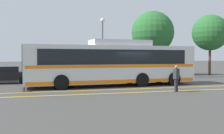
# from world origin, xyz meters

# --- Properties ---
(ground_plane) EXTENTS (220.00, 220.00, 0.00)m
(ground_plane) POSITION_xyz_m (0.00, 0.00, 0.00)
(ground_plane) COLOR #423F3D
(lane_strip_0) EXTENTS (32.59, 0.20, 0.01)m
(lane_strip_0) POSITION_xyz_m (-1.30, -1.88, 0.00)
(lane_strip_0) COLOR gold
(lane_strip_0) RESTS_ON ground_plane
(lane_strip_1) EXTENTS (32.59, 0.20, 0.01)m
(lane_strip_1) POSITION_xyz_m (-1.30, -3.57, 0.00)
(lane_strip_1) COLOR gold
(lane_strip_1) RESTS_ON ground_plane
(curb_strip) EXTENTS (40.59, 0.36, 0.15)m
(curb_strip) POSITION_xyz_m (-1.30, 5.65, 0.07)
(curb_strip) COLOR #99999E
(curb_strip) RESTS_ON ground_plane
(transit_bus) EXTENTS (13.02, 3.28, 3.41)m
(transit_bus) POSITION_xyz_m (-1.28, 0.32, 1.71)
(transit_bus) COLOR silver
(transit_bus) RESTS_ON ground_plane
(parked_car_1) EXTENTS (4.32, 2.05, 1.40)m
(parked_car_1) POSITION_xyz_m (-9.15, 4.34, 0.72)
(parked_car_1) COLOR black
(parked_car_1) RESTS_ON ground_plane
(parked_car_2) EXTENTS (4.53, 2.18, 1.39)m
(parked_car_2) POSITION_xyz_m (-3.35, 4.33, 0.71)
(parked_car_2) COLOR silver
(parked_car_2) RESTS_ON ground_plane
(parked_car_3) EXTENTS (4.93, 1.97, 1.39)m
(parked_car_3) POSITION_xyz_m (2.00, 4.49, 0.71)
(parked_car_3) COLOR black
(parked_car_3) RESTS_ON ground_plane
(pedestrian_0) EXTENTS (0.47, 0.41, 1.64)m
(pedestrian_0) POSITION_xyz_m (1.68, -3.90, 0.93)
(pedestrian_0) COLOR #2D2D33
(pedestrian_0) RESTS_ON ground_plane
(street_lamp) EXTENTS (0.44, 0.44, 6.00)m
(street_lamp) POSITION_xyz_m (-0.49, 6.93, 4.12)
(street_lamp) COLOR #59595E
(street_lamp) RESTS_ON ground_plane
(tree_1) EXTENTS (4.92, 4.92, 7.46)m
(tree_1) POSITION_xyz_m (6.14, 9.74, 5.00)
(tree_1) COLOR #513823
(tree_1) RESTS_ON ground_plane
(tree_2) EXTENTS (4.13, 4.13, 7.03)m
(tree_2) POSITION_xyz_m (12.50, 7.88, 4.95)
(tree_2) COLOR #513823
(tree_2) RESTS_ON ground_plane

